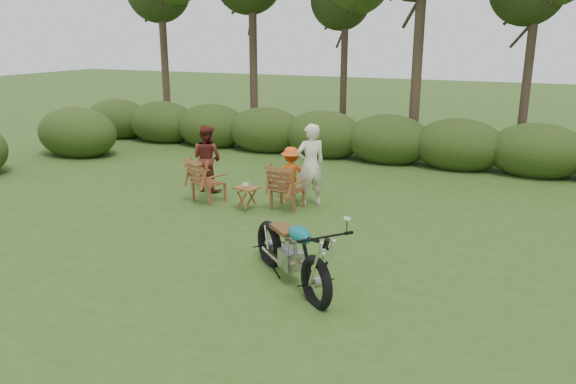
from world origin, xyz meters
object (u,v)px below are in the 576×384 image
at_px(cup, 246,185).
at_px(adult_a, 310,205).
at_px(child, 291,200).
at_px(adult_b, 208,190).
at_px(side_table, 247,198).
at_px(motorcycle, 291,282).
at_px(lawn_chair_left, 210,201).
at_px(lawn_chair_right, 287,208).

distance_m(cup, adult_a, 1.54).
height_order(cup, child, child).
distance_m(adult_a, adult_b, 2.68).
bearing_deg(child, cup, 38.50).
relative_size(adult_a, adult_b, 1.14).
bearing_deg(adult_a, side_table, -5.77).
bearing_deg(motorcycle, side_table, 168.83).
distance_m(adult_b, child, 2.16).
xyz_separation_m(cup, child, (0.57, 1.08, -0.56)).
bearing_deg(adult_b, cup, 153.69).
bearing_deg(adult_a, lawn_chair_left, -27.84).
xyz_separation_m(cup, adult_a, (1.10, 0.93, -0.56)).
bearing_deg(child, motorcycle, 90.16).
distance_m(side_table, cup, 0.31).
xyz_separation_m(motorcycle, lawn_chair_right, (-1.57, 3.35, 0.00)).
relative_size(cup, adult_a, 0.07).
relative_size(cup, adult_b, 0.08).
height_order(lawn_chair_left, adult_b, adult_b).
bearing_deg(child, adult_b, -22.08).
relative_size(lawn_chair_left, adult_b, 0.64).
bearing_deg(motorcycle, lawn_chair_left, 177.58).
height_order(motorcycle, adult_b, adult_b).
xyz_separation_m(lawn_chair_right, adult_b, (-2.33, 0.53, 0.00)).
height_order(adult_a, adult_b, adult_a).
bearing_deg(side_table, child, 61.02).
bearing_deg(adult_b, lawn_chair_left, 130.40).
distance_m(lawn_chair_right, side_table, 0.91).
bearing_deg(adult_a, child, -60.78).
bearing_deg(lawn_chair_left, child, -137.35).
height_order(cup, adult_a, adult_a).
height_order(lawn_chair_left, side_table, side_table).
distance_m(side_table, child, 1.21).
relative_size(motorcycle, lawn_chair_right, 2.26).
xyz_separation_m(lawn_chair_right, child, (-0.18, 0.59, 0.00)).
bearing_deg(child, lawn_chair_left, 2.18).
relative_size(side_table, adult_b, 0.32).
xyz_separation_m(lawn_chair_right, cup, (-0.75, -0.49, 0.56)).
xyz_separation_m(side_table, adult_a, (1.10, 0.88, -0.25)).
bearing_deg(child, adult_a, 139.89).
relative_size(lawn_chair_right, side_table, 1.97).
bearing_deg(side_table, lawn_chair_left, 168.00).
xyz_separation_m(lawn_chair_right, lawn_chair_left, (-1.83, -0.21, 0.00)).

